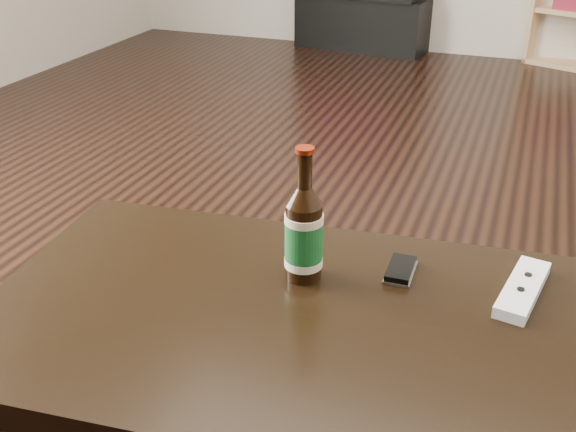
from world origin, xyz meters
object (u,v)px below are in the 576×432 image
(beer_bottle, at_px, (304,234))
(remote, at_px, (523,289))
(tv_stand, at_px, (366,21))
(phone, at_px, (401,270))
(coffee_table, at_px, (297,339))

(beer_bottle, relative_size, remote, 1.25)
(tv_stand, bearing_deg, phone, -66.86)
(tv_stand, height_order, coffee_table, coffee_table)
(tv_stand, xyz_separation_m, coffee_table, (0.79, -3.60, 0.18))
(beer_bottle, bearing_deg, coffee_table, -75.82)
(remote, bearing_deg, phone, -167.74)
(tv_stand, height_order, remote, remote)
(beer_bottle, bearing_deg, remote, 11.56)
(coffee_table, bearing_deg, remote, 28.49)
(coffee_table, relative_size, remote, 5.62)
(tv_stand, height_order, beer_bottle, beer_bottle)
(tv_stand, distance_m, coffee_table, 3.69)
(tv_stand, distance_m, remote, 3.60)
(phone, xyz_separation_m, remote, (0.21, 0.01, 0.00))
(beer_bottle, bearing_deg, phone, 23.38)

